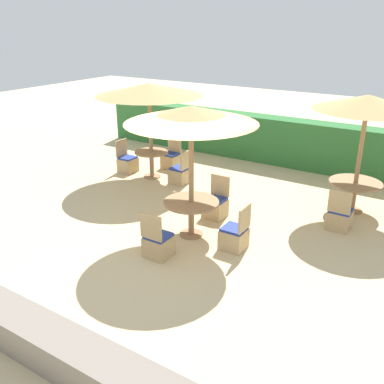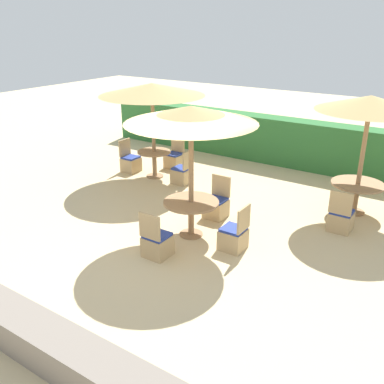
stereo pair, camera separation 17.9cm
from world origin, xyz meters
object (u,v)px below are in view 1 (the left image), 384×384
at_px(round_table_back_right, 355,187).
at_px(round_table_back_left, 151,158).
at_px(patio_chair_back_right_south, 340,218).
at_px(patio_chair_back_left_west, 127,163).
at_px(patio_chair_center_east, 235,236).
at_px(patio_chair_center_north, 216,206).
at_px(patio_chair_back_left_north, 171,159).
at_px(round_table_center, 191,208).
at_px(parasol_back_left, 149,90).
at_px(patio_chair_center_south, 158,244).
at_px(parasol_center, 191,115).
at_px(patio_chair_back_left_east, 180,174).
at_px(parasol_back_right, 368,103).

relative_size(round_table_back_right, round_table_back_left, 1.27).
xyz_separation_m(patio_chair_back_right_south, patio_chair_back_left_west, (-6.19, 0.45, 0.00)).
bearing_deg(patio_chair_center_east, patio_chair_center_north, 43.81).
height_order(round_table_back_right, patio_chair_back_left_north, patio_chair_back_left_north).
height_order(round_table_center, patio_chair_center_north, patio_chair_center_north).
relative_size(parasol_back_left, patio_chair_back_left_north, 3.02).
distance_m(patio_chair_back_right_south, patio_chair_center_south, 3.91).
distance_m(patio_chair_center_east, patio_chair_back_left_north, 5.11).
xyz_separation_m(parasol_center, patio_chair_center_east, (1.01, -0.03, -2.22)).
bearing_deg(patio_chair_center_south, round_table_back_right, 57.73).
xyz_separation_m(patio_chair_back_right_south, patio_chair_center_south, (-2.55, -2.96, 0.00)).
bearing_deg(patio_chair_center_north, round_table_back_left, -25.40).
bearing_deg(round_table_back_right, round_table_back_left, -173.27).
xyz_separation_m(round_table_back_right, round_table_back_left, (-5.33, -0.63, -0.03)).
bearing_deg(round_table_back_right, parasol_back_left, -173.27).
xyz_separation_m(patio_chair_center_south, round_table_back_left, (-2.77, 3.43, 0.29)).
height_order(parasol_back_left, patio_chair_back_left_east, parasol_back_left).
xyz_separation_m(parasol_back_right, patio_chair_center_north, (-2.52, -1.96, -2.23)).
height_order(round_table_back_right, patio_chair_center_north, patio_chair_center_north).
height_order(parasol_center, patio_chair_back_left_east, parasol_center).
distance_m(parasol_back_right, patio_chair_center_east, 4.05).
distance_m(patio_chair_back_right_south, patio_chair_back_left_east, 4.39).
relative_size(round_table_center, parasol_back_left, 0.40).
bearing_deg(patio_chair_center_north, patio_chair_back_left_east, -35.65).
relative_size(parasol_back_right, parasol_back_left, 0.95).
distance_m(round_table_back_left, patio_chair_back_left_north, 1.00).
relative_size(patio_chair_center_south, patio_chair_back_left_north, 1.00).
relative_size(patio_chair_center_east, patio_chair_center_south, 1.00).
xyz_separation_m(round_table_center, patio_chair_back_left_east, (-1.88, 2.37, -0.34)).
relative_size(patio_chair_center_south, round_table_back_left, 1.01).
bearing_deg(patio_chair_back_left_north, round_table_back_right, 176.51).
bearing_deg(patio_chair_center_south, patio_chair_center_east, 43.94).
relative_size(round_table_center, patio_chair_center_north, 1.21).
relative_size(patio_chair_center_east, patio_chair_back_left_north, 1.00).
bearing_deg(patio_chair_center_north, patio_chair_back_left_west, -19.53).
xyz_separation_m(parasol_center, patio_chair_center_north, (-0.02, 1.04, -2.22)).
relative_size(parasol_center, patio_chair_center_east, 2.86).
xyz_separation_m(parasol_back_right, patio_chair_back_left_west, (-6.21, -0.66, -2.23)).
bearing_deg(patio_chair_back_left_west, patio_chair_center_south, 46.92).
bearing_deg(patio_chair_center_south, patio_chair_center_north, 88.88).
bearing_deg(parasol_center, round_table_back_left, 140.00).
bearing_deg(round_table_center, parasol_center, 82.87).
height_order(patio_chair_center_north, parasol_back_left, parasol_back_left).
height_order(parasol_center, patio_chair_back_left_west, parasol_center).
bearing_deg(parasol_back_left, patio_chair_back_left_east, -0.06).
distance_m(round_table_center, patio_chair_center_south, 1.12).
distance_m(round_table_back_right, patio_chair_center_east, 3.40).
bearing_deg(round_table_back_right, patio_chair_center_east, -116.26).
distance_m(round_table_back_right, parasol_back_left, 5.68).
height_order(patio_chair_center_east, round_table_back_left, patio_chair_center_east).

